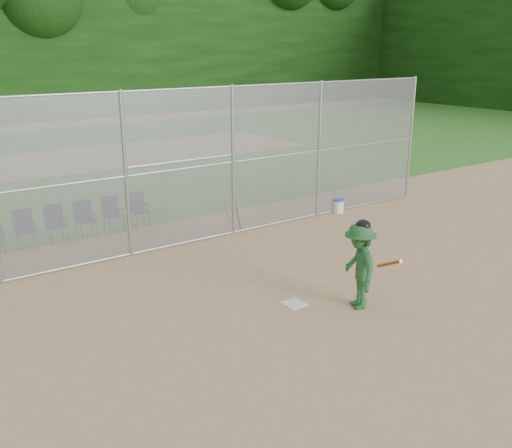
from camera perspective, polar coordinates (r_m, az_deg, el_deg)
ground at (r=11.42m, az=7.28°, el=-8.38°), size 100.00×100.00×0.00m
grass_strip at (r=26.94m, az=-19.34°, el=5.88°), size 100.00×100.00×0.00m
dirt_patch_far at (r=26.94m, az=-19.34°, el=5.89°), size 24.00×24.00×0.00m
backstop_fence at (r=14.65m, az=-5.64°, el=6.03°), size 16.09×0.09×4.00m
treeline at (r=28.42m, az=-21.68°, el=17.39°), size 81.00×60.00×11.00m
home_plate at (r=11.53m, az=3.83°, el=-7.94°), size 0.43×0.43×0.02m
batter_at_plate at (r=11.23m, az=10.27°, el=-4.11°), size 1.06×1.43×1.80m
water_cooler at (r=17.79m, az=8.24°, el=1.83°), size 0.33×0.33×0.42m
spare_bats at (r=15.97m, az=-2.31°, el=0.92°), size 0.36×0.36×0.82m
chair_1 at (r=15.60m, az=-22.03°, el=-0.51°), size 0.54×0.52×0.96m
chair_2 at (r=15.77m, az=-19.31°, el=-0.02°), size 0.54×0.52×0.96m
chair_3 at (r=15.98m, az=-16.65°, el=0.46°), size 0.54×0.52×0.96m
chair_4 at (r=16.22m, az=-14.07°, el=0.92°), size 0.54×0.52×0.96m
chair_5 at (r=16.50m, az=-11.57°, el=1.37°), size 0.54×0.52×0.96m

